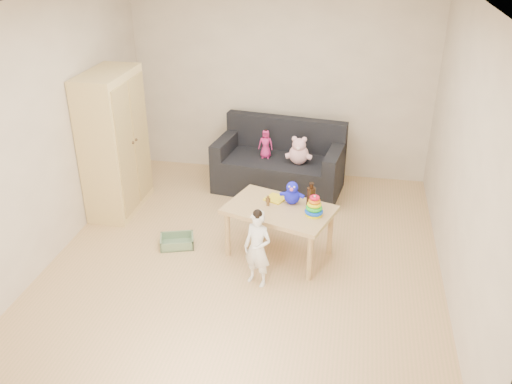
% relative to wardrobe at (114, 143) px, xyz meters
% --- Properties ---
extents(room, '(4.50, 4.50, 4.50)m').
position_rel_wardrobe_xyz_m(room, '(1.75, -0.80, 0.45)').
color(room, tan).
rests_on(room, ground).
extents(wardrobe, '(0.47, 0.95, 1.70)m').
position_rel_wardrobe_xyz_m(wardrobe, '(0.00, 0.00, 0.00)').
color(wardrobe, '#EECE82').
rests_on(wardrobe, ground).
extents(sofa, '(1.71, 1.02, 0.45)m').
position_rel_wardrobe_xyz_m(sofa, '(1.84, 0.85, -0.62)').
color(sofa, black).
rests_on(sofa, ground).
extents(play_table, '(1.23, 0.97, 0.56)m').
position_rel_wardrobe_xyz_m(play_table, '(2.08, -0.69, -0.57)').
color(play_table, tan).
rests_on(play_table, ground).
extents(storage_bin, '(0.43, 0.37, 0.11)m').
position_rel_wardrobe_xyz_m(storage_bin, '(0.96, -0.73, -0.80)').
color(storage_bin, gray).
rests_on(storage_bin, ground).
extents(toddler, '(0.34, 0.29, 0.78)m').
position_rel_wardrobe_xyz_m(toddler, '(1.95, -1.23, -0.46)').
color(toddler, white).
rests_on(toddler, ground).
extents(pink_bear, '(0.29, 0.26, 0.30)m').
position_rel_wardrobe_xyz_m(pink_bear, '(2.11, 0.72, -0.24)').
color(pink_bear, '#FFBBC6').
rests_on(pink_bear, sofa).
extents(doll, '(0.19, 0.13, 0.36)m').
position_rel_wardrobe_xyz_m(doll, '(1.67, 0.83, -0.21)').
color(doll, '#CF2676').
rests_on(doll, sofa).
extents(ring_stacker, '(0.19, 0.19, 0.21)m').
position_rel_wardrobe_xyz_m(ring_stacker, '(2.44, -0.77, -0.20)').
color(ring_stacker, '#F3F20C').
rests_on(ring_stacker, play_table).
extents(brown_bottle, '(0.09, 0.09, 0.26)m').
position_rel_wardrobe_xyz_m(brown_bottle, '(2.38, -0.58, -0.18)').
color(brown_bottle, black).
rests_on(brown_bottle, play_table).
extents(blue_plush, '(0.25, 0.22, 0.25)m').
position_rel_wardrobe_xyz_m(blue_plush, '(2.19, -0.56, -0.16)').
color(blue_plush, '#1C1EFF').
rests_on(blue_plush, play_table).
extents(wooden_figure, '(0.05, 0.05, 0.12)m').
position_rel_wardrobe_xyz_m(wooden_figure, '(1.95, -0.67, -0.23)').
color(wooden_figure, brown).
rests_on(wooden_figure, play_table).
extents(yellow_book, '(0.26, 0.26, 0.01)m').
position_rel_wardrobe_xyz_m(yellow_book, '(2.01, -0.51, -0.28)').
color(yellow_book, yellow).
rests_on(yellow_book, play_table).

